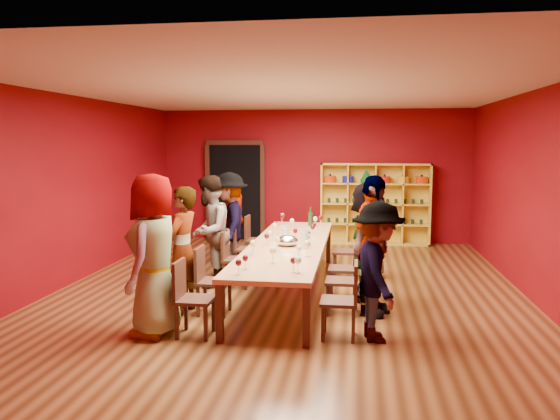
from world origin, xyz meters
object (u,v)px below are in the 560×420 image
at_px(chair_person_left_0, 188,294).
at_px(chair_person_right_1, 348,277).
at_px(spittoon_bowl, 287,241).
at_px(wine_bottle, 310,219).
at_px(shelving_unit, 375,200).
at_px(tasting_table, 288,247).
at_px(person_right_1, 372,246).
at_px(chair_person_right_2, 349,265).
at_px(chair_person_left_2, 232,255).
at_px(person_left_4, 233,218).
at_px(chair_person_right_0, 346,296).
at_px(person_left_2, 209,231).
at_px(person_left_3, 229,223).
at_px(chair_person_left_4, 253,237).
at_px(person_left_0, 154,255).
at_px(chair_person_right_3, 350,248).
at_px(person_left_1, 182,250).
at_px(chair_person_left_3, 243,245).
at_px(person_right_3, 370,232).
at_px(chair_person_left_1, 208,277).
at_px(person_right_0, 378,271).
at_px(person_right_2, 368,241).

distance_m(chair_person_left_0, chair_person_right_1, 2.13).
bearing_deg(spittoon_bowl, wine_bottle, 85.35).
bearing_deg(chair_person_left_0, shelving_unit, 69.88).
relative_size(tasting_table, person_right_1, 2.45).
xyz_separation_m(shelving_unit, chair_person_left_0, (-2.31, -6.30, -0.49)).
relative_size(tasting_table, chair_person_right_2, 5.06).
height_order(chair_person_left_2, person_left_4, person_left_4).
height_order(chair_person_left_2, chair_person_right_0, same).
bearing_deg(person_left_2, spittoon_bowl, 75.70).
relative_size(person_left_3, wine_bottle, 5.09).
xyz_separation_m(chair_person_left_2, person_left_2, (-0.36, 0.00, 0.38)).
distance_m(spittoon_bowl, wine_bottle, 1.98).
bearing_deg(person_left_4, chair_person_left_4, 66.45).
relative_size(person_left_0, chair_person_right_3, 2.13).
relative_size(person_left_1, chair_person_left_3, 1.89).
bearing_deg(chair_person_right_3, chair_person_right_1, -90.00).
bearing_deg(spittoon_bowl, chair_person_right_3, 55.10).
distance_m(person_right_1, spittoon_bowl, 1.40).
xyz_separation_m(person_left_0, chair_person_left_4, (0.41, 3.96, -0.45)).
distance_m(person_left_4, wine_bottle, 1.48).
relative_size(tasting_table, shelving_unit, 1.88).
distance_m(person_right_1, wine_bottle, 2.88).
bearing_deg(shelving_unit, person_right_1, -91.97).
xyz_separation_m(person_left_1, person_right_3, (2.49, 2.27, -0.07)).
relative_size(tasting_table, person_left_2, 2.58).
bearing_deg(shelving_unit, chair_person_left_2, -119.47).
bearing_deg(wine_bottle, chair_person_right_3, -43.61).
bearing_deg(person_right_1, chair_person_right_1, 110.78).
height_order(chair_person_left_0, chair_person_right_3, same).
xyz_separation_m(chair_person_left_4, wine_bottle, (1.09, -0.16, 0.39)).
xyz_separation_m(person_left_4, chair_person_right_0, (2.20, -3.79, -0.35)).
xyz_separation_m(chair_person_left_0, chair_person_left_3, (0.00, 3.07, 0.00)).
height_order(chair_person_left_0, person_left_1, person_left_1).
xyz_separation_m(chair_person_left_0, person_left_2, (-0.36, 2.22, 0.38)).
distance_m(tasting_table, chair_person_left_3, 1.43).
bearing_deg(person_left_3, chair_person_right_3, 77.07).
height_order(person_left_2, chair_person_right_1, person_left_2).
height_order(tasting_table, chair_person_right_1, chair_person_right_1).
bearing_deg(chair_person_left_4, wine_bottle, -8.52).
bearing_deg(person_left_1, person_left_4, -170.31).
relative_size(chair_person_left_1, chair_person_right_2, 1.00).
height_order(tasting_table, person_left_1, person_left_1).
height_order(tasting_table, person_left_3, person_left_3).
bearing_deg(person_left_0, person_left_1, 178.28).
height_order(chair_person_left_4, wine_bottle, wine_bottle).
distance_m(shelving_unit, person_left_1, 6.07).
relative_size(chair_person_left_4, person_left_4, 0.53).
xyz_separation_m(person_right_0, person_right_1, (-0.05, 0.94, 0.12)).
bearing_deg(person_right_2, chair_person_left_1, 115.91).
bearing_deg(person_left_0, person_right_1, 116.35).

